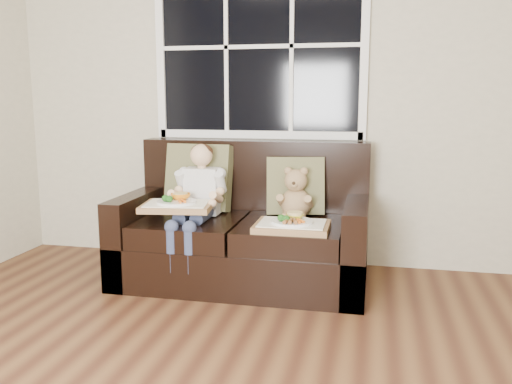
% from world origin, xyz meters
% --- Properties ---
extents(window_back, '(1.62, 0.04, 1.37)m').
position_xyz_m(window_back, '(-0.30, 2.48, 1.65)').
color(window_back, black).
rests_on(window_back, room_walls).
extents(loveseat, '(1.70, 0.92, 0.96)m').
position_xyz_m(loveseat, '(-0.30, 2.02, 0.31)').
color(loveseat, black).
rests_on(loveseat, ground).
extents(pillow_left, '(0.50, 0.25, 0.50)m').
position_xyz_m(pillow_left, '(-0.69, 2.17, 0.69)').
color(pillow_left, brown).
rests_on(pillow_left, loveseat).
extents(pillow_right, '(0.44, 0.26, 0.42)m').
position_xyz_m(pillow_right, '(0.03, 2.17, 0.65)').
color(pillow_right, brown).
rests_on(pillow_right, loveseat).
extents(child, '(0.35, 0.58, 0.78)m').
position_xyz_m(child, '(-0.60, 1.90, 0.63)').
color(child, silver).
rests_on(child, loveseat).
extents(teddy_bear, '(0.21, 0.27, 0.37)m').
position_xyz_m(teddy_bear, '(0.05, 2.05, 0.60)').
color(teddy_bear, '#A78058').
rests_on(teddy_bear, loveseat).
extents(tray_left, '(0.50, 0.41, 0.10)m').
position_xyz_m(tray_left, '(-0.69, 1.72, 0.58)').
color(tray_left, '#AE854F').
rests_on(tray_left, child).
extents(tray_right, '(0.47, 0.36, 0.11)m').
position_xyz_m(tray_right, '(0.08, 1.71, 0.48)').
color(tray_right, '#AE854F').
rests_on(tray_right, loveseat).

